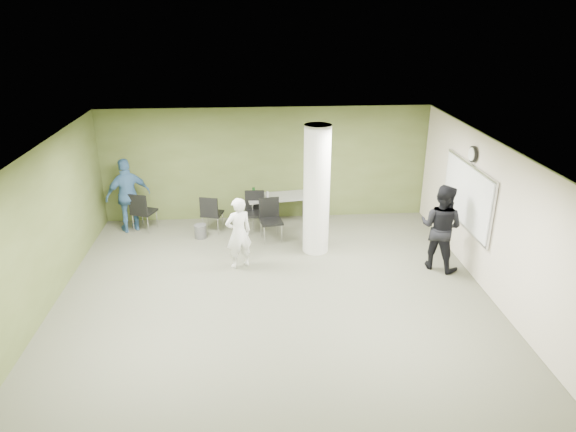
{
  "coord_description": "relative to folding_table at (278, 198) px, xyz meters",
  "views": [
    {
      "loc": [
        -0.35,
        -8.15,
        5.02
      ],
      "look_at": [
        0.32,
        1.0,
        1.24
      ],
      "focal_mm": 32.0,
      "sensor_mm": 36.0,
      "label": 1
    }
  ],
  "objects": [
    {
      "name": "wall_left",
      "position": [
        -4.26,
        -3.55,
        0.72
      ],
      "size": [
        0.02,
        8.0,
        2.8
      ],
      "primitive_type": "cube",
      "color": "#4C5528",
      "rests_on": "floor"
    },
    {
      "name": "whiteboard",
      "position": [
        3.67,
        -2.35,
        0.82
      ],
      "size": [
        0.05,
        2.3,
        1.3
      ],
      "color": "silver",
      "rests_on": "wall_right_cream"
    },
    {
      "name": "chair_table_left",
      "position": [
        -0.57,
        -0.38,
        -0.11
      ],
      "size": [
        0.5,
        0.5,
        0.97
      ],
      "rotation": [
        0.0,
        0.0,
        -0.03
      ],
      "color": "black",
      "rests_on": "floor"
    },
    {
      "name": "folding_table",
      "position": [
        0.0,
        0.0,
        0.0
      ],
      "size": [
        1.61,
        0.89,
        0.97
      ],
      "rotation": [
        0.0,
        0.0,
        0.15
      ],
      "color": "gray",
      "rests_on": "floor"
    },
    {
      "name": "chair_back_left",
      "position": [
        -3.23,
        -0.24,
        -0.11
      ],
      "size": [
        0.63,
        0.63,
        0.97
      ],
      "rotation": [
        0.0,
        0.0,
        2.77
      ],
      "color": "black",
      "rests_on": "floor"
    },
    {
      "name": "wastebasket",
      "position": [
        -1.84,
        -0.71,
        -0.51
      ],
      "size": [
        0.28,
        0.28,
        0.32
      ],
      "primitive_type": "cylinder",
      "color": "#4C4C4C",
      "rests_on": "floor"
    },
    {
      "name": "chair_back_right",
      "position": [
        -1.6,
        -0.41,
        -0.14
      ],
      "size": [
        0.56,
        0.56,
        0.92
      ],
      "rotation": [
        0.0,
        0.0,
        2.88
      ],
      "color": "black",
      "rests_on": "floor"
    },
    {
      "name": "floor",
      "position": [
        -0.26,
        -3.55,
        -0.68
      ],
      "size": [
        8.0,
        8.0,
        0.0
      ],
      "primitive_type": "plane",
      "color": "#4E4F3E",
      "rests_on": "ground"
    },
    {
      "name": "wall_right_cream",
      "position": [
        3.74,
        -3.55,
        0.72
      ],
      "size": [
        0.02,
        8.0,
        2.8
      ],
      "primitive_type": "cube",
      "color": "beige",
      "rests_on": "floor"
    },
    {
      "name": "wall_back",
      "position": [
        -0.26,
        0.45,
        0.72
      ],
      "size": [
        8.0,
        2.8,
        0.02
      ],
      "primitive_type": "cube",
      "rotation": [
        1.57,
        0.0,
        0.0
      ],
      "color": "#4C5528",
      "rests_on": "floor"
    },
    {
      "name": "wall_clock",
      "position": [
        3.67,
        -2.35,
        1.67
      ],
      "size": [
        0.06,
        0.32,
        0.32
      ],
      "color": "black",
      "rests_on": "wall_right_cream"
    },
    {
      "name": "ceiling",
      "position": [
        -0.26,
        -3.55,
        2.12
      ],
      "size": [
        8.0,
        8.0,
        0.0
      ],
      "primitive_type": "plane",
      "rotation": [
        3.14,
        0.0,
        0.0
      ],
      "color": "white",
      "rests_on": "wall_back"
    },
    {
      "name": "woman_white",
      "position": [
        -0.91,
        -2.2,
        0.08
      ],
      "size": [
        0.65,
        0.55,
        1.51
      ],
      "primitive_type": "imported",
      "rotation": [
        0.0,
        0.0,
        3.55
      ],
      "color": "white",
      "rests_on": "floor"
    },
    {
      "name": "man_blue",
      "position": [
        -3.52,
        -0.15,
        0.21
      ],
      "size": [
        1.12,
        0.87,
        1.78
      ],
      "primitive_type": "imported",
      "rotation": [
        0.0,
        0.0,
        3.63
      ],
      "color": "#3A6391",
      "rests_on": "floor"
    },
    {
      "name": "chair_table_right",
      "position": [
        -0.22,
        -0.88,
        -0.11
      ],
      "size": [
        0.55,
        0.55,
        0.97
      ],
      "rotation": [
        0.0,
        0.0,
        0.17
      ],
      "color": "black",
      "rests_on": "floor"
    },
    {
      "name": "column",
      "position": [
        0.74,
        -1.55,
        0.72
      ],
      "size": [
        0.56,
        0.56,
        2.8
      ],
      "primitive_type": "cylinder",
      "color": "silver",
      "rests_on": "floor"
    },
    {
      "name": "man_black",
      "position": [
        3.14,
        -2.52,
        0.22
      ],
      "size": [
        1.1,
        1.08,
        1.79
      ],
      "primitive_type": "imported",
      "rotation": [
        0.0,
        0.0,
        2.43
      ],
      "color": "black",
      "rests_on": "floor"
    }
  ]
}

